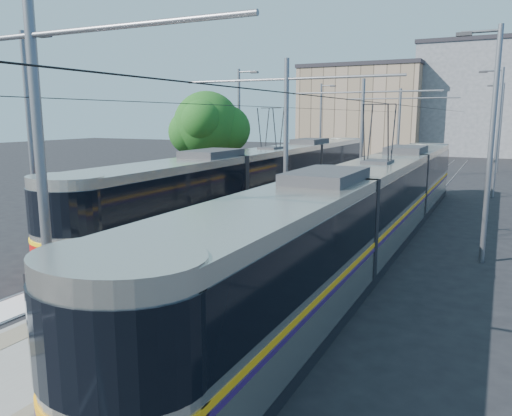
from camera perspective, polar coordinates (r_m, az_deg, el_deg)
The scene contains 13 objects.
ground at distance 14.19m, azimuth -9.62°, elevation -10.57°, with size 160.00×160.00×0.00m, color black.
platform at distance 29.19m, azimuth 10.25°, elevation 0.60°, with size 4.00×50.00×0.30m, color gray.
tactile_strip_left at distance 29.59m, azimuth 7.56°, elevation 1.11°, with size 0.70×50.00×0.01m, color gray.
tactile_strip_right at distance 28.81m, azimuth 13.03°, elevation 0.68°, with size 0.70×50.00×0.01m, color gray.
rails at distance 29.21m, azimuth 10.24°, elevation 0.34°, with size 8.71×70.00×0.03m.
tram_left at distance 27.77m, azimuth 1.67°, elevation 3.51°, with size 2.43×31.02×5.50m.
tram_right at distance 19.90m, azimuth 13.54°, elevation 0.91°, with size 2.43×30.97×5.50m.
catenary at distance 26.05m, azimuth 8.79°, elevation 9.15°, with size 9.20×70.00×7.00m.
street_lamps at distance 32.65m, azimuth 12.46°, elevation 8.67°, with size 15.18×38.22×8.00m.
shelter at distance 25.00m, azimuth 8.11°, elevation 2.26°, with size 0.94×1.22×2.37m.
tree at distance 31.20m, azimuth -5.04°, elevation 9.29°, with size 4.53×4.19×6.58m.
building_left at distance 72.91m, azimuth 12.30°, elevation 10.94°, with size 16.32×12.24×11.96m.
building_centre at distance 74.73m, azimuth 25.33°, elevation 11.18°, with size 18.36×14.28×14.59m.
Camera 1 is at (7.87, -10.68, 5.05)m, focal length 35.00 mm.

